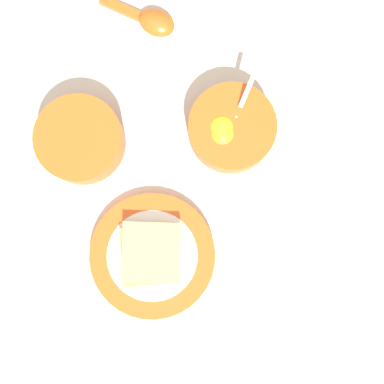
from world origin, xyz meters
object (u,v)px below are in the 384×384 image
(toast_plate, at_px, (153,256))
(congee_bowl, at_px, (80,140))
(soup_spoon, at_px, (151,21))
(egg_bowl, at_px, (231,129))
(toast_sandwich, at_px, (150,254))

(toast_plate, bearing_deg, congee_bowl, 118.73)
(toast_plate, height_order, soup_spoon, soup_spoon)
(toast_plate, bearing_deg, soup_spoon, 87.32)
(soup_spoon, bearing_deg, congee_bowl, -121.86)
(congee_bowl, bearing_deg, egg_bowl, 1.05)
(toast_sandwich, distance_m, congee_bowl, 0.21)
(toast_plate, height_order, congee_bowl, congee_bowl)
(soup_spoon, bearing_deg, toast_plate, -92.68)
(toast_plate, height_order, toast_sandwich, toast_sandwich)
(toast_sandwich, bearing_deg, toast_plate, -56.41)
(toast_plate, xyz_separation_m, toast_sandwich, (-0.00, 0.00, 0.02))
(egg_bowl, relative_size, toast_sandwich, 1.39)
(soup_spoon, relative_size, congee_bowl, 0.95)
(soup_spoon, height_order, congee_bowl, congee_bowl)
(toast_sandwich, bearing_deg, congee_bowl, 118.64)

